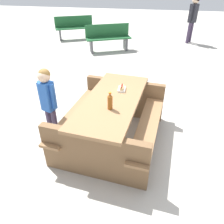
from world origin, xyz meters
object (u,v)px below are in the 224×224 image
hotdog_tray (122,88)px  bystander_adult (193,13)px  park_bench_far (74,27)px  soda_bottle (110,101)px  child_in_coat (47,96)px  park_bench_mid (108,37)px  picnic_table (112,116)px

hotdog_tray → bystander_adult: bearing=-15.8°
park_bench_far → soda_bottle: bearing=-156.5°
hotdog_tray → child_in_coat: child_in_coat is taller
child_in_coat → bystander_adult: bystander_adult is taller
soda_bottle → hotdog_tray: bearing=-6.8°
park_bench_far → bystander_adult: (0.25, -4.49, 0.59)m
soda_bottle → bystander_adult: size_ratio=0.15×
soda_bottle → child_in_coat: child_in_coat is taller
soda_bottle → park_bench_far: soda_bottle is taller
park_bench_mid → bystander_adult: 3.29m
bystander_adult → child_in_coat: bearing=156.8°
soda_bottle → park_bench_far: size_ratio=0.16×
child_in_coat → park_bench_far: 6.37m
hotdog_tray → park_bench_mid: size_ratio=0.12×
soda_bottle → child_in_coat: bearing=80.7°
park_bench_far → child_in_coat: bearing=-163.9°
soda_bottle → bystander_adult: bystander_adult is taller
park_bench_mid → park_bench_far: bearing=51.5°
child_in_coat → bystander_adult: bearing=-23.2°
soda_bottle → bystander_adult: 6.76m
child_in_coat → park_bench_far: child_in_coat is taller
soda_bottle → child_in_coat: size_ratio=0.21×
picnic_table → child_in_coat: (-0.11, 0.95, 0.31)m
child_in_coat → park_bench_far: (6.11, 1.76, -0.30)m
picnic_table → park_bench_mid: 4.80m
picnic_table → child_in_coat: bearing=96.6°
park_bench_mid → bystander_adult: bystander_adult is taller
park_bench_mid → soda_bottle: bearing=-167.7°
hotdog_tray → child_in_coat: bearing=111.7°
park_bench_far → picnic_table: bearing=-155.7°
child_in_coat → park_bench_mid: 4.80m
child_in_coat → bystander_adult: 6.93m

